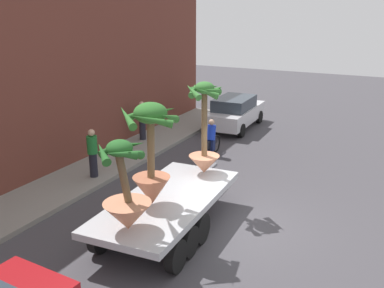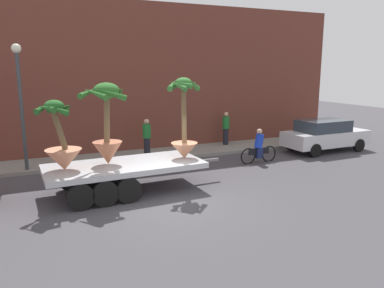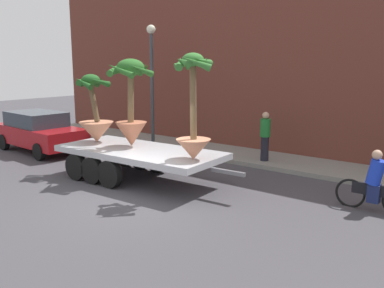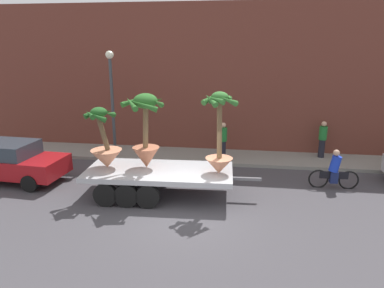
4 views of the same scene
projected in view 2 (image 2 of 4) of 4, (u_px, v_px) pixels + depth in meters
ground_plane at (175, 201)px, 11.70m from camera, size 60.00×60.00×0.00m
sidewalk at (128, 157)px, 17.17m from camera, size 24.00×2.20×0.15m
building_facade at (117, 79)px, 18.00m from camera, size 24.00×1.20×7.17m
flatbed_trailer at (117, 171)px, 12.33m from camera, size 6.19×2.50×0.98m
potted_palm_rear at (184, 124)px, 12.91m from camera, size 1.25×1.22×2.80m
potted_palm_middle at (62, 147)px, 11.44m from camera, size 1.33×1.14×2.18m
potted_palm_front at (107, 126)px, 12.10m from camera, size 1.54×1.67×2.66m
cyclist at (259, 148)px, 16.35m from camera, size 1.84×0.35×1.54m
parked_car at (325, 135)px, 18.61m from camera, size 4.43×1.93×1.58m
pedestrian_near_gate at (147, 137)px, 16.85m from camera, size 0.36×0.36×1.71m
pedestrian_far_left at (226, 128)px, 19.45m from camera, size 0.36×0.36×1.71m
street_lamp at (20, 91)px, 14.17m from camera, size 0.36×0.36×4.83m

